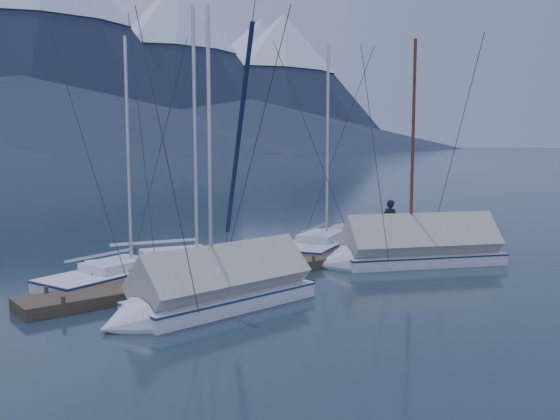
# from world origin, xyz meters

# --- Properties ---
(ground) EXTENTS (1000.00, 1000.00, 0.00)m
(ground) POSITION_xyz_m (0.00, 0.00, 0.00)
(ground) COLOR black
(ground) RESTS_ON ground
(dock) EXTENTS (18.00, 1.50, 0.54)m
(dock) POSITION_xyz_m (0.00, 2.00, 0.11)
(dock) COLOR #382D23
(dock) RESTS_ON ground
(mooring_posts) EXTENTS (15.12, 1.52, 0.35)m
(mooring_posts) POSITION_xyz_m (-0.50, 2.00, 0.35)
(mooring_posts) COLOR #382D23
(mooring_posts) RESTS_ON ground
(sailboat_open_left) EXTENTS (6.95, 3.76, 8.85)m
(sailboat_open_left) POSITION_xyz_m (-4.23, 4.41, 0.16)
(sailboat_open_left) COLOR silver
(sailboat_open_left) RESTS_ON ground
(sailboat_open_mid) EXTENTS (8.01, 4.08, 10.19)m
(sailboat_open_mid) POSITION_xyz_m (-1.84, 3.69, 0.18)
(sailboat_open_mid) COLOR silver
(sailboat_open_mid) RESTS_ON ground
(sailboat_open_right) EXTENTS (7.41, 5.09, 9.62)m
(sailboat_open_right) POSITION_xyz_m (4.95, 4.54, 0.17)
(sailboat_open_right) COLOR silver
(sailboat_open_right) RESTS_ON ground
(sailboat_covered_near) EXTENTS (7.37, 5.07, 9.29)m
(sailboat_covered_near) POSITION_xyz_m (4.47, -0.12, 0.46)
(sailboat_covered_near) COLOR silver
(sailboat_covered_near) RESTS_ON ground
(sailboat_covered_far) EXTENTS (6.53, 2.73, 9.00)m
(sailboat_covered_far) POSITION_xyz_m (-4.72, -0.66, 0.44)
(sailboat_covered_far) COLOR silver
(sailboat_covered_far) RESTS_ON ground
(person) EXTENTS (0.57, 0.76, 1.89)m
(person) POSITION_xyz_m (5.86, 1.88, 1.28)
(person) COLOR black
(person) RESTS_ON dock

